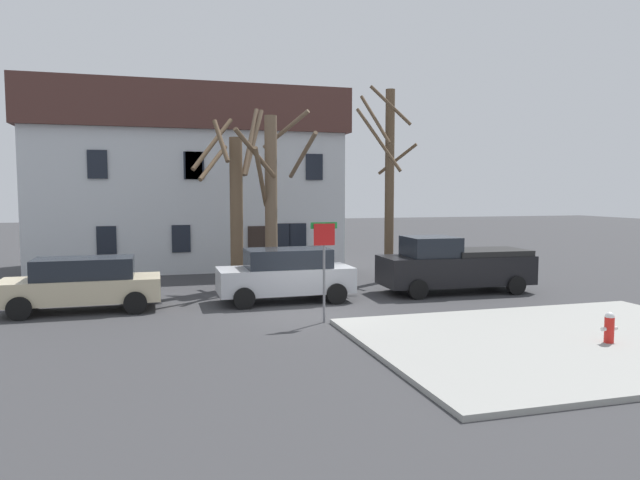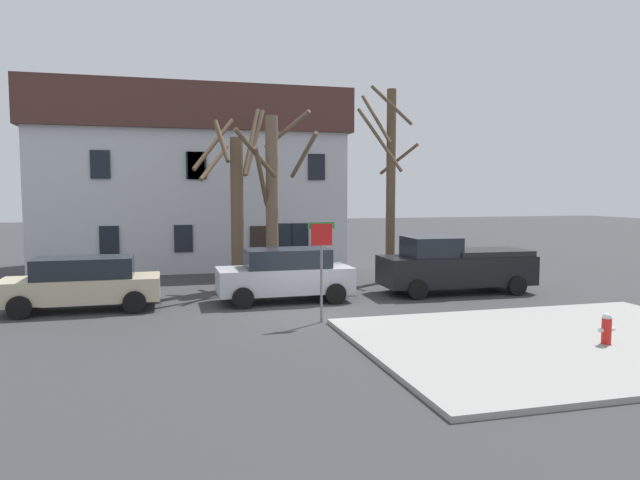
% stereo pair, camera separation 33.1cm
% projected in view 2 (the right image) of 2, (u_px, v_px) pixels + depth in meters
% --- Properties ---
extents(ground_plane, '(120.00, 120.00, 0.00)m').
position_uv_depth(ground_plane, '(308.00, 313.00, 17.49)').
color(ground_plane, '#38383A').
extents(sidewalk_slab, '(9.89, 7.28, 0.12)m').
position_uv_depth(sidewalk_slab, '(567.00, 342.00, 13.87)').
color(sidewalk_slab, '#999993').
rests_on(sidewalk_slab, ground_plane).
extents(building_main, '(14.52, 6.61, 8.45)m').
position_uv_depth(building_main, '(192.00, 178.00, 28.44)').
color(building_main, silver).
rests_on(building_main, ground_plane).
extents(tree_bare_near, '(3.18, 3.18, 6.55)m').
position_uv_depth(tree_bare_near, '(237.00, 201.00, 21.77)').
color(tree_bare_near, brown).
rests_on(tree_bare_near, ground_plane).
extents(tree_bare_mid, '(2.81, 2.76, 6.96)m').
position_uv_depth(tree_bare_mid, '(272.00, 191.00, 22.52)').
color(tree_bare_mid, brown).
rests_on(tree_bare_mid, ground_plane).
extents(tree_bare_far, '(2.68, 2.68, 7.78)m').
position_uv_depth(tree_bare_far, '(390.00, 179.00, 23.35)').
color(tree_bare_far, brown).
rests_on(tree_bare_far, ground_plane).
extents(car_beige_wagon, '(4.63, 1.95, 1.65)m').
position_uv_depth(car_beige_wagon, '(83.00, 283.00, 17.79)').
color(car_beige_wagon, '#C6B793').
rests_on(car_beige_wagon, ground_plane).
extents(car_silver_wagon, '(4.44, 2.01, 1.76)m').
position_uv_depth(car_silver_wagon, '(285.00, 274.00, 19.28)').
color(car_silver_wagon, '#B7BABF').
rests_on(car_silver_wagon, ground_plane).
extents(pickup_truck_black, '(5.56, 2.34, 2.05)m').
position_uv_depth(pickup_truck_black, '(455.00, 266.00, 20.92)').
color(pickup_truck_black, black).
rests_on(pickup_truck_black, ground_plane).
extents(fire_hydrant, '(0.42, 0.22, 0.72)m').
position_uv_depth(fire_hydrant, '(607.00, 328.00, 13.44)').
color(fire_hydrant, red).
rests_on(fire_hydrant, sidewalk_slab).
extents(street_sign_pole, '(0.76, 0.07, 2.81)m').
position_uv_depth(street_sign_pole, '(321.00, 253.00, 16.05)').
color(street_sign_pole, slate).
rests_on(street_sign_pole, ground_plane).
extents(bicycle_leaning, '(1.67, 0.63, 1.03)m').
position_uv_depth(bicycle_leaning, '(114.00, 286.00, 20.21)').
color(bicycle_leaning, black).
rests_on(bicycle_leaning, ground_plane).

